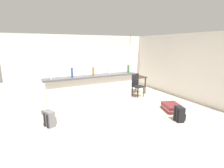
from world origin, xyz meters
TOP-DOWN VIEW (x-y plane):
  - ground_plane at (0.00, 0.00)m, footprint 13.00×13.00m
  - wall_back at (0.00, 3.05)m, footprint 6.60×0.10m
  - wall_right at (3.05, 0.30)m, footprint 0.10×6.00m
  - partition_half_wall at (-0.65, 0.38)m, footprint 2.80×0.20m
  - bar_countertop at (-0.65, 0.38)m, footprint 2.96×0.40m
  - bottle_clear at (-1.90, 0.30)m, footprint 0.06×0.06m
  - bottle_blue at (-1.30, 0.31)m, footprint 0.06×0.06m
  - bottle_amber at (-0.63, 0.34)m, footprint 0.06×0.06m
  - bottle_white at (-0.04, 0.46)m, footprint 0.06×0.06m
  - bottle_green at (0.65, 0.34)m, footprint 0.07×0.07m
  - dining_table at (1.56, 1.50)m, footprint 1.10×0.80m
  - dining_chair_near_partition at (1.48, 1.00)m, footprint 0.47×0.47m
  - pendant_lamp at (1.46, 1.53)m, footprint 0.34×0.34m
  - suitcase_flat_maroon at (1.59, -0.83)m, footprint 0.70×0.89m
  - backpack_black at (1.18, -1.49)m, footprint 0.30×0.32m
  - backpack_grey at (-2.07, -0.18)m, footprint 0.31×0.33m

SIDE VIEW (x-z plane):
  - ground_plane at x=0.00m, z-range -0.05..0.00m
  - suitcase_flat_maroon at x=1.59m, z-range 0.00..0.22m
  - backpack_black at x=1.18m, z-range -0.01..0.41m
  - backpack_grey at x=-2.07m, z-range -0.01..0.41m
  - dining_chair_near_partition at x=1.48m, z-range 0.05..0.98m
  - partition_half_wall at x=-0.65m, z-range 0.00..1.10m
  - dining_table at x=1.56m, z-range 0.28..1.02m
  - bar_countertop at x=-0.65m, z-range 1.10..1.15m
  - wall_back at x=0.00m, z-range 0.00..2.50m
  - wall_right at x=3.05m, z-range 0.00..2.50m
  - bottle_white at x=-0.04m, z-range 1.15..1.37m
  - bottle_clear at x=-1.90m, z-range 1.15..1.38m
  - bottle_amber at x=-0.63m, z-range 1.15..1.41m
  - bottle_green at x=0.65m, z-range 1.15..1.41m
  - bottle_blue at x=-1.30m, z-range 1.15..1.43m
  - pendant_lamp at x=1.46m, z-range 1.66..2.30m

